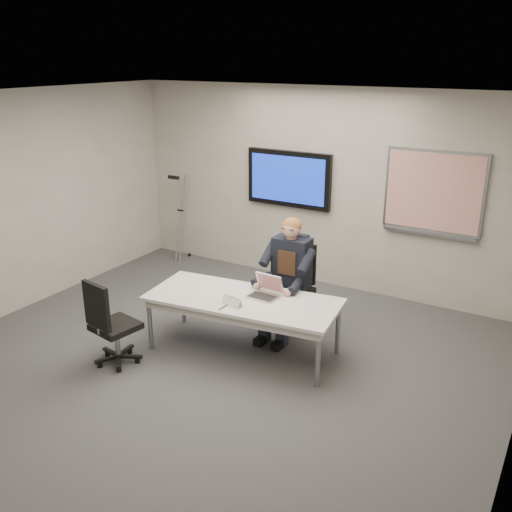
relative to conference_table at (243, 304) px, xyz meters
The scene contains 13 objects.
floor 0.89m from the conference_table, 102.45° to the right, with size 6.00×6.00×0.02m, color #3C3C3F.
ceiling 2.32m from the conference_table, 102.45° to the right, with size 6.00×6.00×0.02m, color silver.
wall_back 2.49m from the conference_table, 93.53° to the left, with size 6.00×0.02×2.80m, color gray.
conference_table is the anchor object (origin of this frame).
tv_display 2.55m from the conference_table, 105.71° to the left, with size 1.30×0.09×0.80m.
whiteboard 2.87m from the conference_table, 58.74° to the left, with size 1.25×0.08×1.10m.
office_chair_far 0.91m from the conference_table, 77.11° to the left, with size 0.52×0.52×1.03m.
office_chair_near 1.45m from the conference_table, 137.96° to the right, with size 0.55×0.55×0.99m.
seated_person 0.63m from the conference_table, 71.58° to the left, with size 0.44×0.76×1.42m.
crutch 3.25m from the conference_table, 139.47° to the left, with size 0.20×0.40×1.45m, color #9D9FA4, non-canonical shape.
laptop 0.29m from the conference_table, 44.52° to the left, with size 0.35×0.33×0.24m.
name_tent 0.25m from the conference_table, 90.24° to the right, with size 0.25×0.07×0.10m, color white, non-canonical shape.
pen 0.34m from the conference_table, 98.21° to the right, with size 0.01×0.01×0.15m, color black.
Camera 1 is at (3.20, -4.23, 3.21)m, focal length 40.00 mm.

